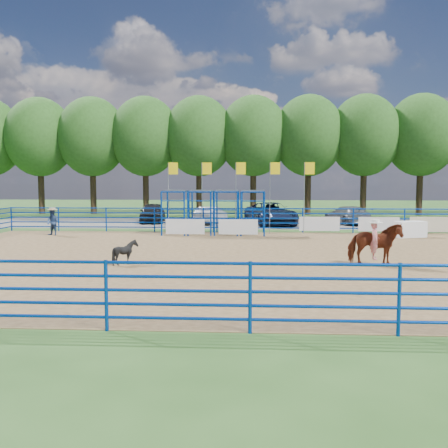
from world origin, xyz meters
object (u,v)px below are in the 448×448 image
Objects in this scene: spectator_cowboy at (53,222)px; car_b at (211,215)px; car_c at (271,214)px; car_a at (153,213)px; horse_and_rider at (375,242)px; calf at (125,252)px; car_d at (347,215)px; announcer_table at (410,229)px.

car_b is (8.33, 8.29, -0.18)m from spectator_cowboy.
car_a is at bearing 153.89° from car_c.
spectator_cowboy is 0.27× the size of car_c.
car_c is at bearing -172.53° from car_b.
horse_and_rider is 0.63× the size of car_b.
calf is 17.90m from car_b.
car_d is (5.52, 1.03, -0.14)m from car_c.
horse_and_rider reaches higher than calf.
car_a is at bearing 9.83° from calf.
spectator_cowboy is 11.75m from car_b.
spectator_cowboy is at bearing 61.03° from car_b.
car_c reaches higher than car_b.
calf is at bearing -143.78° from announcer_table.
announcer_table is at bearing -60.51° from car_c.
car_a reaches higher than car_b.
car_b is (-7.55, 17.52, -0.27)m from horse_and_rider.
spectator_cowboy reaches higher than car_a.
car_c is at bearing 135.24° from announcer_table.
car_a is 4.56m from car_b.
car_b is at bearing 155.56° from car_c.
car_d is at bearing 25.49° from spectator_cowboy.
car_c is (-7.42, 7.36, 0.34)m from announcer_table.
car_c is 1.27× the size of car_d.
spectator_cowboy is 0.36× the size of car_a.
calf is 21.51m from car_d.
horse_and_rider is at bearing 64.54° from car_d.
car_a is 14.31m from car_d.
spectator_cowboy reaches higher than announcer_table.
car_c is at bearing -17.51° from car_a.
car_c is at bearing -17.87° from calf.
announcer_table is 0.38× the size of car_a.
car_c is at bearing -7.60° from car_d.
horse_and_rider is at bearing 129.47° from car_b.
calf is 18.17m from car_c.
announcer_table is at bearing 66.23° from horse_and_rider.
car_c is (-3.23, 16.86, -0.10)m from horse_and_rider.
announcer_table is at bearing 0.77° from spectator_cowboy.
spectator_cowboy is 0.35× the size of car_d.
car_d is (18.16, 8.66, -0.15)m from spectator_cowboy.
calf reaches higher than announcer_table.
car_a is 0.96× the size of car_d.
calf is 0.21× the size of car_d.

